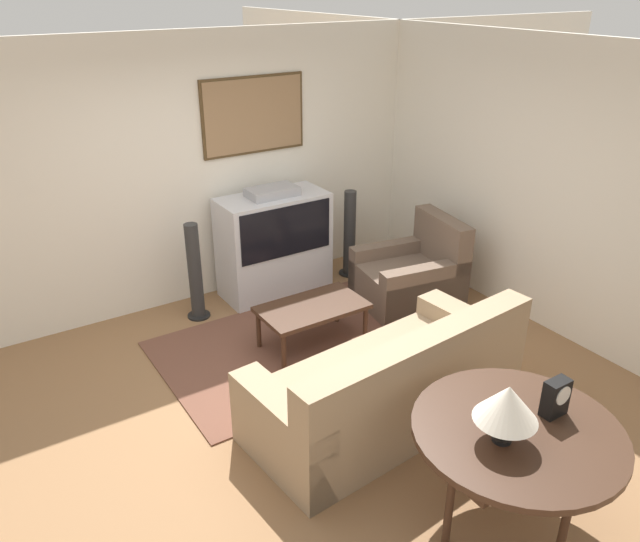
# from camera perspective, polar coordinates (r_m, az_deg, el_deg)

# --- Properties ---
(ground_plane) EXTENTS (12.00, 12.00, 0.00)m
(ground_plane) POSITION_cam_1_polar(r_m,az_deg,el_deg) (5.27, -1.91, -11.12)
(ground_plane) COLOR #8E6642
(wall_back) EXTENTS (12.00, 0.10, 2.70)m
(wall_back) POSITION_cam_1_polar(r_m,az_deg,el_deg) (6.42, -11.95, 8.79)
(wall_back) COLOR silver
(wall_back) RESTS_ON ground_plane
(wall_right) EXTENTS (0.06, 12.00, 2.70)m
(wall_right) POSITION_cam_1_polar(r_m,az_deg,el_deg) (6.27, 19.15, 7.45)
(wall_right) COLOR silver
(wall_right) RESTS_ON ground_plane
(area_rug) EXTENTS (2.58, 1.69, 0.01)m
(area_rug) POSITION_cam_1_polar(r_m,az_deg,el_deg) (5.89, -1.66, -6.67)
(area_rug) COLOR brown
(area_rug) RESTS_ON ground_plane
(tv) EXTENTS (1.14, 0.55, 1.18)m
(tv) POSITION_cam_1_polar(r_m,az_deg,el_deg) (6.63, -4.22, 2.49)
(tv) COLOR silver
(tv) RESTS_ON ground_plane
(couch) EXTENTS (2.22, 1.14, 0.89)m
(couch) POSITION_cam_1_polar(r_m,az_deg,el_deg) (4.84, 6.36, -10.48)
(couch) COLOR #9E8466
(couch) RESTS_ON ground_plane
(armchair) EXTENTS (1.09, 0.98, 0.90)m
(armchair) POSITION_cam_1_polar(r_m,az_deg,el_deg) (6.58, 8.35, -0.54)
(armchair) COLOR brown
(armchair) RESTS_ON ground_plane
(coffee_table) EXTENTS (0.97, 0.56, 0.42)m
(coffee_table) POSITION_cam_1_polar(r_m,az_deg,el_deg) (5.69, -0.72, -3.59)
(coffee_table) COLOR #3D2619
(coffee_table) RESTS_ON ground_plane
(console_table) EXTENTS (1.24, 1.24, 0.74)m
(console_table) POSITION_cam_1_polar(r_m,az_deg,el_deg) (3.96, 17.60, -14.28)
(console_table) COLOR #3D2619
(console_table) RESTS_ON ground_plane
(table_lamp) EXTENTS (0.36, 0.36, 0.37)m
(table_lamp) POSITION_cam_1_polar(r_m,az_deg,el_deg) (3.66, 16.75, -11.53)
(table_lamp) COLOR black
(table_lamp) RESTS_ON console_table
(mantel_clock) EXTENTS (0.16, 0.10, 0.24)m
(mantel_clock) POSITION_cam_1_polar(r_m,az_deg,el_deg) (4.03, 20.75, -10.78)
(mantel_clock) COLOR black
(mantel_clock) RESTS_ON console_table
(speaker_tower_left) EXTENTS (0.23, 0.23, 1.00)m
(speaker_tower_left) POSITION_cam_1_polar(r_m,az_deg,el_deg) (6.26, -11.35, -0.29)
(speaker_tower_left) COLOR black
(speaker_tower_left) RESTS_ON ground_plane
(speaker_tower_right) EXTENTS (0.23, 0.23, 1.00)m
(speaker_tower_right) POSITION_cam_1_polar(r_m,az_deg,el_deg) (7.07, 2.72, 3.24)
(speaker_tower_right) COLOR black
(speaker_tower_right) RESTS_ON ground_plane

